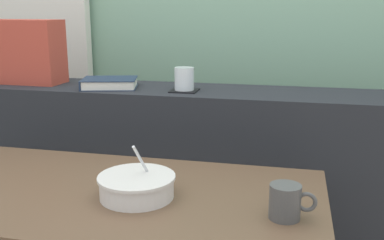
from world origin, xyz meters
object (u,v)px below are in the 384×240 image
(coaster_square, at_px, (184,91))
(juice_glass, at_px, (184,80))
(closed_book, at_px, (109,83))
(throw_pillow, at_px, (24,52))
(soup_bowl, at_px, (137,186))
(breakfast_table, at_px, (113,228))
(ceramic_mug, at_px, (286,202))

(coaster_square, relative_size, juice_glass, 1.17)
(coaster_square, distance_m, closed_book, 0.31)
(coaster_square, relative_size, throw_pillow, 0.31)
(coaster_square, distance_m, soup_bowl, 0.60)
(breakfast_table, relative_size, coaster_square, 11.65)
(breakfast_table, bearing_deg, coaster_square, 82.61)
(soup_bowl, bearing_deg, coaster_square, 91.04)
(ceramic_mug, bearing_deg, breakfast_table, 172.49)
(breakfast_table, xyz_separation_m, juice_glass, (0.07, 0.55, 0.34))
(breakfast_table, distance_m, ceramic_mug, 0.50)
(coaster_square, distance_m, ceramic_mug, 0.75)
(closed_book, xyz_separation_m, throw_pillow, (-0.39, 0.04, 0.11))
(soup_bowl, bearing_deg, ceramic_mug, -5.96)
(juice_glass, relative_size, soup_bowl, 0.41)
(juice_glass, distance_m, throw_pillow, 0.70)
(closed_book, relative_size, throw_pillow, 0.76)
(breakfast_table, height_order, closed_book, closed_book)
(juice_glass, distance_m, closed_book, 0.31)
(juice_glass, height_order, closed_book, juice_glass)
(coaster_square, xyz_separation_m, closed_book, (-0.31, 0.01, 0.02))
(throw_pillow, relative_size, soup_bowl, 1.54)
(soup_bowl, bearing_deg, juice_glass, 91.04)
(closed_book, xyz_separation_m, soup_bowl, (0.32, -0.58, -0.17))
(closed_book, bearing_deg, ceramic_mug, -41.42)
(closed_book, bearing_deg, soup_bowl, -61.49)
(juice_glass, relative_size, ceramic_mug, 0.76)
(juice_glass, height_order, ceramic_mug, juice_glass)
(coaster_square, bearing_deg, breakfast_table, -97.39)
(juice_glass, height_order, soup_bowl, juice_glass)
(juice_glass, bearing_deg, throw_pillow, 176.16)
(coaster_square, relative_size, ceramic_mug, 0.88)
(throw_pillow, bearing_deg, coaster_square, -3.84)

